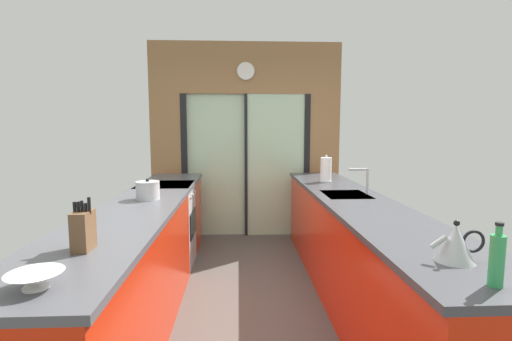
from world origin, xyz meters
The scene contains 12 objects.
ground_plane centered at (0.00, 0.60, -0.01)m, with size 5.04×7.60×0.02m, color #4C4742.
back_wall_unit centered at (0.00, 2.40, 1.52)m, with size 2.64×0.12×2.70m.
left_counter_run centered at (-0.91, 0.13, 0.47)m, with size 0.62×3.80×0.92m.
right_counter_run centered at (0.91, 0.30, 0.46)m, with size 0.62×3.80×0.92m.
sink_faucet centered at (1.06, 0.55, 1.08)m, with size 0.19×0.02×0.24m.
oven_range centered at (-0.91, 1.25, 0.46)m, with size 0.60×0.60×0.92m.
mixing_bowl centered at (-0.89, -1.38, 0.96)m, with size 0.21×0.21×0.06m.
knife_block centered at (-0.89, -0.93, 1.02)m, with size 0.09×0.14×0.27m.
stock_pot centered at (-0.89, 0.39, 1.00)m, with size 0.20×0.20×0.18m.
kettle centered at (0.89, -1.18, 1.01)m, with size 0.26×0.18×0.20m.
soap_bottle centered at (0.89, -1.45, 1.03)m, with size 0.06×0.06×0.26m.
paper_towel_roll centered at (0.89, 1.34, 1.06)m, with size 0.14×0.14×0.31m.
Camera 1 is at (-0.11, -2.77, 1.54)m, focal length 25.81 mm.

